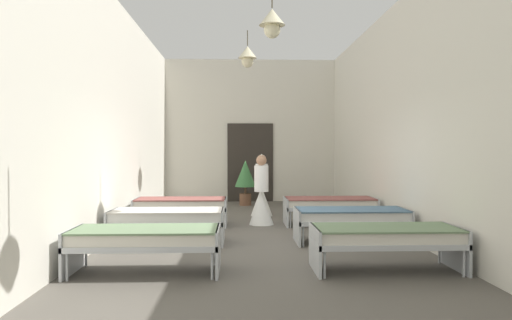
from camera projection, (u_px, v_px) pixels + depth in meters
ground_plane at (260, 246)px, 8.05m from camera, size 5.82×13.82×0.10m
room_shell at (257, 119)px, 9.21m from camera, size 5.62×13.42×4.37m
bed_left_row_0 at (146, 239)px, 6.08m from camera, size 1.90×0.84×0.57m
bed_right_row_0 at (386, 237)px, 6.20m from camera, size 1.90×0.84×0.57m
bed_left_row_1 at (168, 218)px, 7.98m from camera, size 1.90×0.84×0.57m
bed_right_row_1 at (351, 217)px, 8.10m from camera, size 1.90×0.84×0.57m
bed_left_row_2 at (181, 205)px, 9.88m from camera, size 1.90×0.84×0.57m
bed_right_row_2 at (330, 204)px, 9.99m from camera, size 1.90×0.84×0.57m
nurse_near_aisle at (262, 194)px, 11.40m from camera, size 0.52×0.52×1.49m
nurse_mid_aisle at (261, 200)px, 10.05m from camera, size 0.52×0.52×1.49m
potted_plant at (245, 177)px, 13.56m from camera, size 0.60×0.60×1.29m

